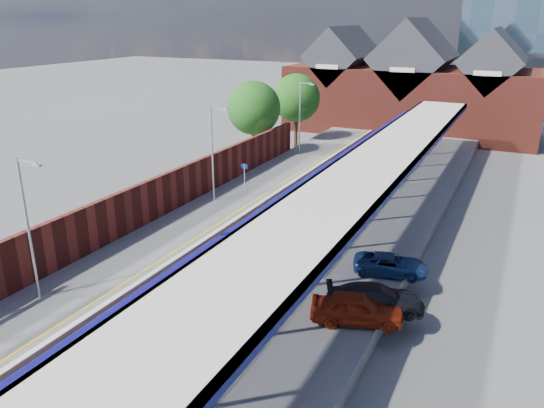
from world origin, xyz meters
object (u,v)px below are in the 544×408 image
at_px(lamp_post_b, 29,221).
at_px(platform_sign, 244,174).
at_px(train, 344,178).
at_px(parked_car_dark, 375,299).
at_px(lamp_post_c, 214,148).
at_px(lamp_post_d, 301,113).
at_px(parked_car_red, 357,308).
at_px(parked_car_blue, 391,264).

distance_m(lamp_post_b, platform_sign, 18.20).
xyz_separation_m(train, parked_car_dark, (7.01, -16.18, -0.47)).
bearing_deg(lamp_post_c, lamp_post_d, 90.00).
bearing_deg(platform_sign, parked_car_red, -45.76).
bearing_deg(lamp_post_d, parked_car_blue, -56.53).
xyz_separation_m(lamp_post_c, parked_car_red, (14.38, -11.37, -3.29)).
relative_size(lamp_post_d, parked_car_blue, 1.80).
bearing_deg(lamp_post_b, parked_car_dark, 21.57).
relative_size(lamp_post_b, lamp_post_d, 1.00).
bearing_deg(lamp_post_b, train, 70.40).
bearing_deg(parked_car_blue, parked_car_red, 166.64).
bearing_deg(lamp_post_c, parked_car_red, -38.33).
distance_m(lamp_post_d, platform_sign, 14.25).
bearing_deg(lamp_post_b, parked_car_blue, 34.32).
bearing_deg(parked_car_blue, train, 17.74).
height_order(lamp_post_b, parked_car_blue, lamp_post_b).
relative_size(train, parked_car_red, 16.05).
bearing_deg(lamp_post_c, parked_car_blue, -22.54).
height_order(platform_sign, parked_car_blue, platform_sign).
xyz_separation_m(lamp_post_c, parked_car_dark, (14.86, -10.13, -3.34)).
xyz_separation_m(lamp_post_d, parked_car_blue, (14.58, -22.05, -3.45)).
xyz_separation_m(train, lamp_post_c, (-7.86, -6.06, 2.87)).
distance_m(platform_sign, parked_car_blue, 15.51).
distance_m(lamp_post_b, parked_car_blue, 17.98).
relative_size(train, lamp_post_c, 9.42).
height_order(train, lamp_post_d, lamp_post_d).
height_order(train, parked_car_blue, train).
bearing_deg(lamp_post_b, lamp_post_d, 90.00).
distance_m(train, lamp_post_b, 23.59).
bearing_deg(train, parked_car_dark, -66.59).
bearing_deg(parked_car_dark, lamp_post_d, 5.45).
distance_m(parked_car_red, parked_car_blue, 5.33).
bearing_deg(parked_car_red, platform_sign, 26.20).
relative_size(lamp_post_d, parked_car_red, 1.70).
relative_size(platform_sign, parked_car_dark, 0.56).
distance_m(lamp_post_d, parked_car_red, 31.10).
bearing_deg(parked_car_red, train, 2.49).
bearing_deg(parked_car_red, parked_car_blue, -20.10).
relative_size(lamp_post_b, parked_car_red, 1.70).
bearing_deg(parked_car_red, lamp_post_b, 89.80).
xyz_separation_m(platform_sign, parked_car_red, (13.02, -13.37, -0.99)).
distance_m(train, parked_car_red, 18.62).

